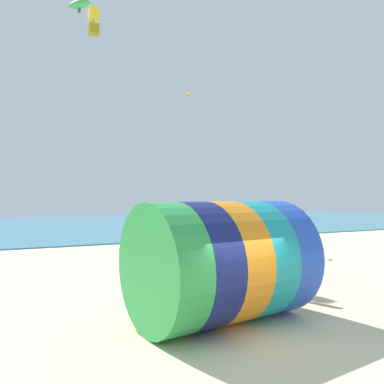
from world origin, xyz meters
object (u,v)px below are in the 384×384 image
Objects in this scene: giant_inflatable_tube at (221,261)px; kite_yellow_parafoil at (188,93)px; kite_yellow_box at (94,22)px; kite_green_parafoil at (79,4)px; kite_handler at (295,275)px.

kite_yellow_parafoil reaches higher than giant_inflatable_tube.
kite_green_parafoil is (-1.25, -3.25, -0.75)m from kite_yellow_box.
giant_inflatable_tube is at bearing -83.69° from kite_yellow_box.
kite_yellow_parafoil is at bearing 69.46° from giant_inflatable_tube.
kite_handler is 16.40m from kite_green_parafoil.
kite_yellow_box is at bearing 111.94° from kite_handler.
kite_green_parafoil reaches higher than kite_handler.
kite_yellow_box is 3.56m from kite_green_parafoil.
kite_handler is (3.44, 0.94, -0.86)m from giant_inflatable_tube.
kite_green_parafoil is (-6.14, 8.88, 12.35)m from kite_handler.
giant_inflatable_tube is 3.67m from kite_handler.
kite_green_parafoil is 11.16m from kite_yellow_parafoil.
kite_yellow_parafoil reaches higher than kite_handler.
kite_yellow_parafoil is at bearing 23.69° from kite_yellow_box.
kite_yellow_parafoil is (8.84, 6.58, -1.79)m from kite_green_parafoil.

